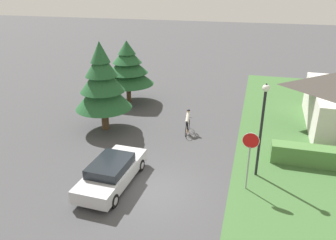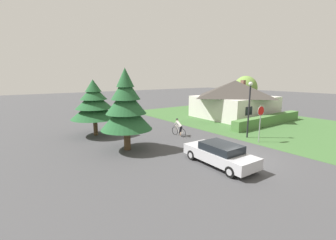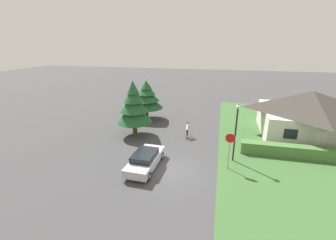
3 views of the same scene
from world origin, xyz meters
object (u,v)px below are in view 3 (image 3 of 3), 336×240
object	(u,v)px
sedan_left_lane	(145,160)
street_lamp	(236,125)
cyclist	(187,130)
stop_sign	(230,144)
conifer_tall_far	(147,97)
cottage_house	(309,113)
conifer_tall_near	(134,107)

from	to	relation	value
sedan_left_lane	street_lamp	bearing A→B (deg)	-65.78
sedan_left_lane	cyclist	distance (m)	6.93
stop_sign	cyclist	bearing A→B (deg)	-49.08
cyclist	conifer_tall_far	distance (m)	7.66
cottage_house	conifer_tall_far	bearing A→B (deg)	177.31
sedan_left_lane	conifer_tall_near	bearing A→B (deg)	30.21
stop_sign	conifer_tall_far	size ratio (longest dim) A/B	0.59
cottage_house	conifer_tall_near	world-z (taller)	conifer_tall_near
cyclist	conifer_tall_near	bearing A→B (deg)	94.78
conifer_tall_near	street_lamp	bearing A→B (deg)	-17.91
cyclist	street_lamp	bearing A→B (deg)	-135.21
cottage_house	street_lamp	xyz separation A→B (m)	(-7.45, -7.17, 0.68)
sedan_left_lane	conifer_tall_far	xyz separation A→B (m)	(-3.56, 11.12, 2.15)
stop_sign	sedan_left_lane	bearing A→B (deg)	16.18
cyclist	conifer_tall_far	xyz separation A→B (m)	(-5.79, 4.56, 2.08)
cottage_house	cyclist	world-z (taller)	cottage_house
street_lamp	conifer_tall_near	size ratio (longest dim) A/B	0.84
stop_sign	street_lamp	xyz separation A→B (m)	(0.42, 1.35, 1.05)
cyclist	stop_sign	size ratio (longest dim) A/B	0.61
conifer_tall_far	sedan_left_lane	bearing A→B (deg)	-72.27
cyclist	stop_sign	distance (m)	6.68
street_lamp	conifer_tall_near	distance (m)	10.16
street_lamp	conifer_tall_near	bearing A→B (deg)	162.09
sedan_left_lane	street_lamp	world-z (taller)	street_lamp
cyclist	conifer_tall_near	distance (m)	5.88
sedan_left_lane	cyclist	size ratio (longest dim) A/B	2.63
cottage_house	sedan_left_lane	size ratio (longest dim) A/B	2.08
conifer_tall_near	conifer_tall_far	bearing A→B (deg)	94.97
cottage_house	street_lamp	size ratio (longest dim) A/B	2.00
sedan_left_lane	cyclist	bearing A→B (deg)	-16.67
sedan_left_lane	conifer_tall_near	xyz separation A→B (m)	(-3.09, 5.79, 2.44)
cottage_house	conifer_tall_near	bearing A→B (deg)	-165.23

